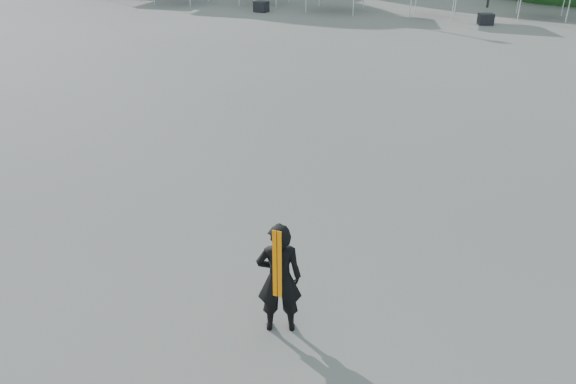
% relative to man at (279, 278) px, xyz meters
% --- Properties ---
extents(ground, '(120.00, 120.00, 0.00)m').
position_rel_man_xyz_m(ground, '(-0.59, 2.87, -0.94)').
color(ground, '#474442').
rests_on(ground, ground).
extents(man, '(0.80, 0.66, 1.87)m').
position_rel_man_xyz_m(man, '(0.00, 0.00, 0.00)').
color(man, black).
rests_on(man, ground).
extents(crate_west, '(0.96, 0.81, 0.65)m').
position_rel_man_xyz_m(crate_west, '(-11.27, 28.28, -0.61)').
color(crate_west, black).
rests_on(crate_west, ground).
extents(crate_mid, '(0.96, 0.85, 0.62)m').
position_rel_man_xyz_m(crate_mid, '(2.43, 28.18, -0.63)').
color(crate_mid, black).
rests_on(crate_mid, ground).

